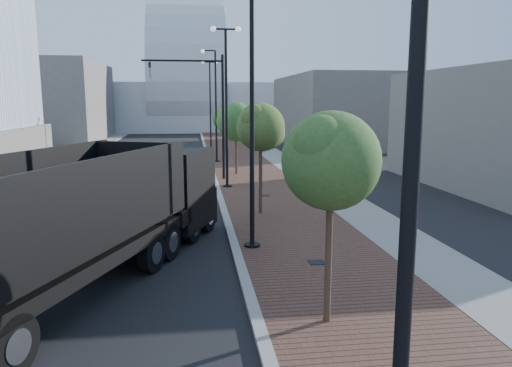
{
  "coord_description": "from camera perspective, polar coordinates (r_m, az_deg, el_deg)",
  "views": [
    {
      "loc": [
        -1.41,
        -6.21,
        5.16
      ],
      "look_at": [
        1.0,
        12.0,
        2.0
      ],
      "focal_mm": 33.92,
      "sensor_mm": 36.0,
      "label": 1
    }
  ],
  "objects": [
    {
      "name": "white_sedan",
      "position": [
        24.8,
        -15.0,
        -0.85
      ],
      "size": [
        3.04,
        4.74,
        1.47
      ],
      "primitive_type": "imported",
      "rotation": [
        0.0,
        0.0,
        0.36
      ],
      "color": "white",
      "rests_on": "ground"
    },
    {
      "name": "pedestrian",
      "position": [
        31.31,
        4.87,
        2.11
      ],
      "size": [
        0.84,
        0.66,
        2.01
      ],
      "primitive_type": "imported",
      "rotation": [
        0.0,
        0.0,
        2.87
      ],
      "color": "black",
      "rests_on": "ground"
    },
    {
      "name": "streetlight_0",
      "position": [
        4.68,
        18.04,
        5.08
      ],
      "size": [
        1.72,
        0.56,
        9.28
      ],
      "color": "black",
      "rests_on": "ground"
    },
    {
      "name": "dump_truck",
      "position": [
        15.79,
        -15.37,
        -3.55
      ],
      "size": [
        7.82,
        13.93,
        3.84
      ],
      "rotation": [
        0.0,
        0.0,
        -0.39
      ],
      "color": "black",
      "rests_on": "ground"
    },
    {
      "name": "tree_1",
      "position": [
        21.48,
        0.65,
        6.61
      ],
      "size": [
        2.23,
        2.16,
        5.08
      ],
      "color": "#382619",
      "rests_on": "ground"
    },
    {
      "name": "sidewalk",
      "position": [
        46.75,
        -1.47,
        3.5
      ],
      "size": [
        7.0,
        140.0,
        0.12
      ],
      "primitive_type": "cube",
      "color": "#4C2D23",
      "rests_on": "ground"
    },
    {
      "name": "tree_2",
      "position": [
        33.4,
        -2.31,
        7.27
      ],
      "size": [
        2.68,
        2.68,
        5.06
      ],
      "color": "#382619",
      "rests_on": "ground"
    },
    {
      "name": "commercial_block_nw",
      "position": [
        68.77,
        -23.53,
        8.84
      ],
      "size": [
        14.0,
        20.0,
        10.0
      ],
      "primitive_type": "cube",
      "color": "#66605B",
      "rests_on": "ground"
    },
    {
      "name": "commercial_block_ne",
      "position": [
        58.85,
        9.77,
        8.5
      ],
      "size": [
        12.0,
        22.0,
        8.0
      ],
      "primitive_type": "cube",
      "color": "#5E5955",
      "rests_on": "ground"
    },
    {
      "name": "utility_cover_1",
      "position": [
        15.55,
        7.16,
        -9.2
      ],
      "size": [
        0.5,
        0.5,
        0.02
      ],
      "primitive_type": "cube",
      "color": "black",
      "rests_on": "sidewalk"
    },
    {
      "name": "utility_cover_2",
      "position": [
        25.99,
        1.03,
        -1.4
      ],
      "size": [
        0.5,
        0.5,
        0.02
      ],
      "primitive_type": "cube",
      "color": "black",
      "rests_on": "sidewalk"
    },
    {
      "name": "dark_car_mid",
      "position": [
        32.17,
        -18.48,
        1.05
      ],
      "size": [
        3.15,
        4.48,
        1.14
      ],
      "primitive_type": "imported",
      "rotation": [
        0.0,
        0.0,
        -0.34
      ],
      "color": "black",
      "rests_on": "ground"
    },
    {
      "name": "dark_car_far",
      "position": [
        43.99,
        -11.8,
        3.71
      ],
      "size": [
        1.9,
        4.65,
        1.35
      ],
      "primitive_type": "imported",
      "rotation": [
        0.0,
        0.0,
        0.0
      ],
      "color": "black",
      "rests_on": "ground"
    },
    {
      "name": "concrete_strip",
      "position": [
        47.11,
        1.8,
        3.56
      ],
      "size": [
        2.4,
        140.0,
        0.13
      ],
      "primitive_type": "cube",
      "color": "slate",
      "rests_on": "ground"
    },
    {
      "name": "convention_center",
      "position": [
        91.21,
        -8.05,
        10.21
      ],
      "size": [
        50.0,
        30.0,
        50.0
      ],
      "color": "#B4BABF",
      "rests_on": "ground"
    },
    {
      "name": "streetlight_3",
      "position": [
        40.26,
        -4.9,
        8.57
      ],
      "size": [
        1.44,
        0.56,
        9.21
      ],
      "color": "black",
      "rests_on": "ground"
    },
    {
      "name": "tree_3",
      "position": [
        45.37,
        -3.71,
        7.63
      ],
      "size": [
        2.28,
        2.21,
        4.6
      ],
      "color": "#382619",
      "rests_on": "ground"
    },
    {
      "name": "streetlight_1",
      "position": [
        16.34,
        -0.87,
        6.89
      ],
      "size": [
        1.44,
        0.56,
        9.21
      ],
      "color": "black",
      "rests_on": "ground"
    },
    {
      "name": "streetlight_4",
      "position": [
        52.25,
        -5.41,
        9.35
      ],
      "size": [
        1.72,
        0.56,
        9.28
      ],
      "color": "black",
      "rests_on": "ground"
    },
    {
      "name": "tree_0",
      "position": [
        10.76,
        9.04,
        2.58
      ],
      "size": [
        2.27,
        2.2,
        4.96
      ],
      "color": "#382619",
      "rests_on": "ground"
    },
    {
      "name": "west_sidewalk",
      "position": [
        47.91,
        -21.53,
        2.98
      ],
      "size": [
        4.0,
        140.0,
        0.12
      ],
      "primitive_type": "cube",
      "color": "slate",
      "rests_on": "ground"
    },
    {
      "name": "streetlight_2",
      "position": [
        28.28,
        -3.51,
        9.06
      ],
      "size": [
        1.72,
        0.56,
        9.28
      ],
      "color": "black",
      "rests_on": "ground"
    },
    {
      "name": "traffic_mast",
      "position": [
        31.23,
        -5.58,
        9.4
      ],
      "size": [
        5.09,
        0.2,
        8.0
      ],
      "color": "black",
      "rests_on": "ground"
    },
    {
      "name": "curb",
      "position": [
        46.51,
        -5.77,
        3.44
      ],
      "size": [
        0.3,
        140.0,
        0.14
      ],
      "primitive_type": "cube",
      "color": "gray",
      "rests_on": "ground"
    }
  ]
}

